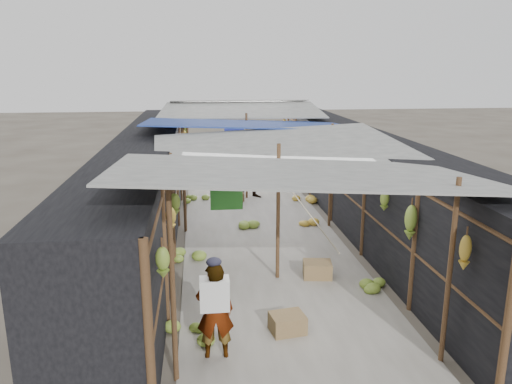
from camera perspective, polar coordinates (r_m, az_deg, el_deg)
name	(u,v)px	position (r m, az deg, el deg)	size (l,w,h in m)	color
ground	(313,370)	(7.12, 6.48, -19.57)	(80.00, 80.00, 0.00)	#6B6356
aisle_slab	(256,222)	(12.95, 0.02, -3.49)	(3.60, 16.00, 0.02)	#9E998E
stall_left	(148,182)	(12.63, -12.25, 1.08)	(1.40, 15.00, 2.30)	black
stall_right	(359,177)	(13.23, 11.72, 1.70)	(1.40, 15.00, 2.30)	black
crate_near	(287,324)	(7.84, 3.61, -14.79)	(0.51, 0.41, 0.30)	#94724B
crate_mid	(317,270)	(9.72, 7.02, -8.83)	(0.53, 0.43, 0.32)	#94724B
crate_back	(236,198)	(14.81, -2.32, -0.69)	(0.44, 0.36, 0.28)	#94724B
black_basin	(292,184)	(16.84, 4.10, 0.96)	(0.65, 0.65, 0.20)	black
vendor_elderly	(215,311)	(7.01, -4.72, -13.39)	(0.51, 0.34, 1.41)	white
shopper_blue	(253,169)	(15.13, -0.35, 2.67)	(0.89, 0.70, 1.84)	#1F4B9B
vendor_seated	(295,175)	(16.39, 4.52, 1.94)	(0.61, 0.35, 0.95)	#47413D
market_canopy	(256,128)	(12.76, -0.04, 7.27)	(5.62, 15.20, 2.77)	brown
hanging_bananas	(260,158)	(12.83, 0.46, 3.96)	(3.96, 13.85, 0.79)	olive
floor_bananas	(245,217)	(12.93, -1.31, -2.83)	(3.96, 11.23, 0.34)	gold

